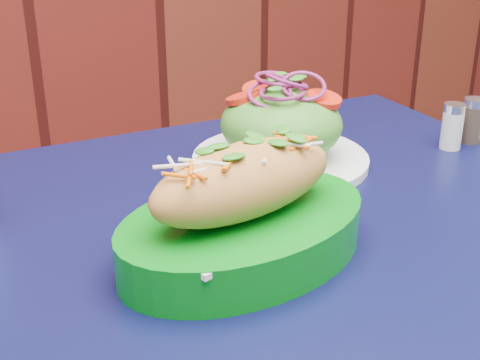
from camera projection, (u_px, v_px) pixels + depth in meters
cafe_table at (302, 300)px, 0.77m from camera, size 0.91×0.91×0.75m
banh_mi_basket at (244, 213)px, 0.67m from camera, size 0.29×0.20×0.13m
salad_plate at (281, 130)px, 0.90m from camera, size 0.24×0.24×0.13m
salt_shaker at (452, 126)px, 0.96m from camera, size 0.03×0.03×0.07m
pepper_shaker at (472, 121)px, 0.99m from camera, size 0.03×0.03×0.07m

